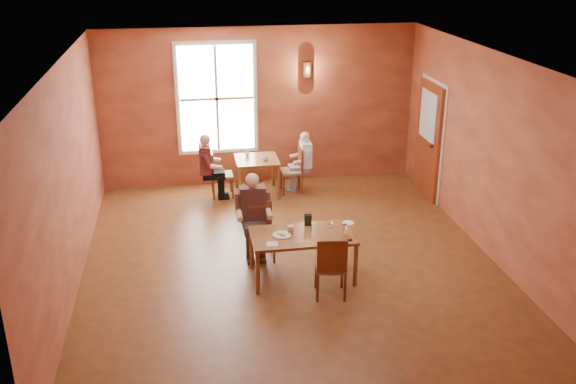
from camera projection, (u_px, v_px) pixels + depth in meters
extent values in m
cube|color=brown|center=(290.00, 263.00, 9.51)|extent=(6.00, 7.00, 0.01)
cube|color=brown|center=(259.00, 107.00, 12.16)|extent=(6.00, 0.04, 3.00)
cube|color=brown|center=(356.00, 296.00, 5.75)|extent=(6.00, 0.04, 3.00)
cube|color=brown|center=(68.00, 180.00, 8.49)|extent=(0.04, 7.00, 3.00)
cube|color=brown|center=(491.00, 156.00, 9.42)|extent=(0.04, 7.00, 3.00)
cube|color=white|center=(291.00, 60.00, 8.40)|extent=(6.00, 7.00, 0.04)
cube|color=white|center=(217.00, 99.00, 11.92)|extent=(1.36, 0.10, 1.96)
cube|color=maroon|center=(428.00, 140.00, 11.68)|extent=(0.12, 1.04, 2.10)
cylinder|color=brown|center=(307.00, 69.00, 11.95)|extent=(0.16, 0.16, 0.28)
cylinder|color=beige|center=(282.00, 235.00, 8.82)|extent=(0.27, 0.27, 0.03)
cube|color=tan|center=(290.00, 230.00, 8.89)|extent=(0.08, 0.08, 0.09)
cube|color=black|center=(308.00, 220.00, 9.10)|extent=(0.10, 0.05, 0.17)
cube|color=white|center=(300.00, 243.00, 8.61)|extent=(0.18, 0.07, 0.00)
cube|color=silver|center=(272.00, 244.00, 8.58)|extent=(0.17, 0.17, 0.01)
cylinder|color=silver|center=(348.00, 223.00, 9.20)|extent=(0.20, 0.20, 0.01)
cube|color=black|center=(348.00, 240.00, 8.68)|extent=(0.11, 0.05, 0.01)
imported|color=silver|center=(265.00, 158.00, 11.70)|extent=(0.13, 0.13, 0.09)
imported|color=silver|center=(247.00, 155.00, 11.89)|extent=(0.12, 0.12, 0.09)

